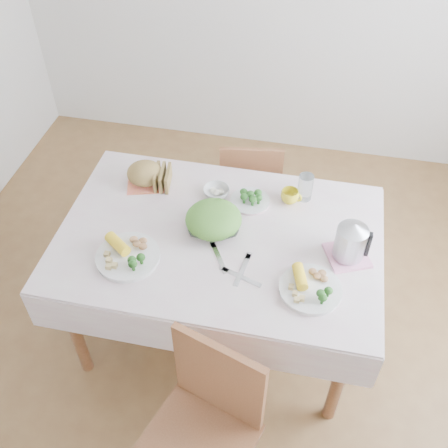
% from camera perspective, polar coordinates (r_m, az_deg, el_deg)
% --- Properties ---
extents(floor, '(3.60, 3.60, 0.00)m').
position_cam_1_polar(floor, '(3.04, -0.45, -11.13)').
color(floor, brown).
rests_on(floor, ground).
extents(dining_table, '(1.40, 0.90, 0.75)m').
position_cam_1_polar(dining_table, '(2.74, -0.50, -6.79)').
color(dining_table, brown).
rests_on(dining_table, floor).
extents(tablecloth, '(1.50, 1.00, 0.01)m').
position_cam_1_polar(tablecloth, '(2.45, -0.55, -1.31)').
color(tablecloth, silver).
rests_on(tablecloth, dining_table).
extents(chair_near, '(0.52, 0.52, 0.91)m').
position_cam_1_polar(chair_near, '(2.23, -3.10, -22.72)').
color(chair_near, brown).
rests_on(chair_near, floor).
extents(chair_far, '(0.42, 0.42, 0.82)m').
position_cam_1_polar(chair_far, '(3.20, 2.88, 4.95)').
color(chair_far, brown).
rests_on(chair_far, floor).
extents(salad_bowl, '(0.29, 0.29, 0.06)m').
position_cam_1_polar(salad_bowl, '(2.45, -1.14, -0.04)').
color(salad_bowl, white).
rests_on(salad_bowl, tablecloth).
extents(dinner_plate_left, '(0.40, 0.40, 0.02)m').
position_cam_1_polar(dinner_plate_left, '(2.38, -10.40, -3.56)').
color(dinner_plate_left, white).
rests_on(dinner_plate_left, tablecloth).
extents(dinner_plate_right, '(0.28, 0.28, 0.02)m').
position_cam_1_polar(dinner_plate_right, '(2.25, 9.38, -7.03)').
color(dinner_plate_right, white).
rests_on(dinner_plate_right, tablecloth).
extents(broccoli_plate, '(0.21, 0.21, 0.02)m').
position_cam_1_polar(broccoli_plate, '(2.60, 2.85, 2.52)').
color(broccoli_plate, beige).
rests_on(broccoli_plate, tablecloth).
extents(napkin, '(0.23, 0.23, 0.00)m').
position_cam_1_polar(napkin, '(2.74, -8.47, 4.57)').
color(napkin, '#F87D57').
rests_on(napkin, tablecloth).
extents(bread_loaf, '(0.22, 0.22, 0.11)m').
position_cam_1_polar(bread_loaf, '(2.71, -8.59, 5.46)').
color(bread_loaf, brown).
rests_on(bread_loaf, napkin).
extents(fruit_bowl, '(0.17, 0.17, 0.04)m').
position_cam_1_polar(fruit_bowl, '(2.63, -0.84, 3.53)').
color(fruit_bowl, white).
rests_on(fruit_bowl, tablecloth).
extents(yellow_mug, '(0.11, 0.11, 0.07)m').
position_cam_1_polar(yellow_mug, '(2.60, 7.17, 3.01)').
color(yellow_mug, yellow).
rests_on(yellow_mug, tablecloth).
extents(glass_tumbler, '(0.08, 0.08, 0.14)m').
position_cam_1_polar(glass_tumbler, '(2.61, 8.82, 3.91)').
color(glass_tumbler, white).
rests_on(glass_tumbler, tablecloth).
extents(pink_tray, '(0.23, 0.23, 0.01)m').
position_cam_1_polar(pink_tray, '(2.41, 13.24, -3.33)').
color(pink_tray, pink).
rests_on(pink_tray, tablecloth).
extents(electric_kettle, '(0.16, 0.16, 0.19)m').
position_cam_1_polar(electric_kettle, '(2.33, 13.70, -1.50)').
color(electric_kettle, '#B2B5BA').
rests_on(electric_kettle, pink_tray).
extents(fork_left, '(0.12, 0.18, 0.00)m').
position_cam_1_polar(fork_left, '(2.35, -0.55, -3.70)').
color(fork_left, silver).
rests_on(fork_left, tablecloth).
extents(fork_right, '(0.05, 0.19, 0.00)m').
position_cam_1_polar(fork_right, '(2.30, 2.03, -4.99)').
color(fork_right, silver).
rests_on(fork_right, tablecloth).
extents(knife, '(0.19, 0.08, 0.00)m').
position_cam_1_polar(knife, '(2.28, 1.91, -5.79)').
color(knife, silver).
rests_on(knife, tablecloth).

